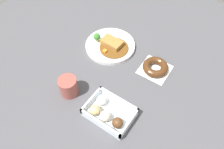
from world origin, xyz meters
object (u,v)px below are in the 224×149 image
(curry_plate, at_px, (110,45))
(coffee_mug, at_px, (68,86))
(chocolate_ring_donut, at_px, (155,67))
(donut_box, at_px, (108,112))

(curry_plate, height_order, coffee_mug, coffee_mug)
(chocolate_ring_donut, height_order, coffee_mug, coffee_mug)
(chocolate_ring_donut, relative_size, coffee_mug, 1.57)
(donut_box, distance_m, coffee_mug, 0.20)
(chocolate_ring_donut, bearing_deg, curry_plate, 179.63)
(curry_plate, relative_size, donut_box, 1.31)
(curry_plate, relative_size, coffee_mug, 2.88)
(curry_plate, distance_m, donut_box, 0.38)
(donut_box, xyz_separation_m, coffee_mug, (-0.20, -0.00, 0.02))
(donut_box, height_order, coffee_mug, coffee_mug)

